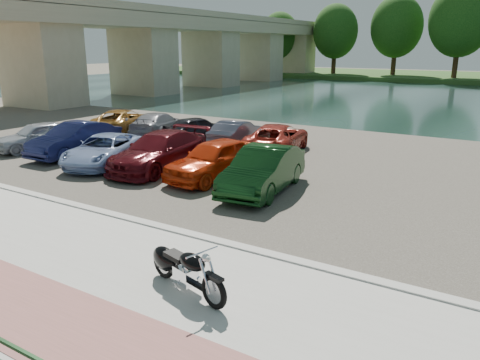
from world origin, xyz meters
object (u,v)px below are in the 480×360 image
object	(u,v)px
car_0	(38,136)
car_2	(104,150)
motorcycle	(181,267)
car_1	(75,139)

from	to	relation	value
car_0	car_2	xyz separation A→B (m)	(4.94, -0.42, -0.04)
motorcycle	car_0	world-z (taller)	car_0
car_1	car_2	bearing A→B (deg)	-15.03
car_0	car_1	size ratio (longest dim) A/B	0.87
car_0	car_2	size ratio (longest dim) A/B	0.87
car_0	car_2	distance (m)	4.96
motorcycle	car_1	xyz separation A→B (m)	(-11.74, 7.17, 0.22)
motorcycle	car_2	xyz separation A→B (m)	(-9.30, 6.63, 0.11)
car_1	car_2	world-z (taller)	car_1
motorcycle	car_1	world-z (taller)	car_1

